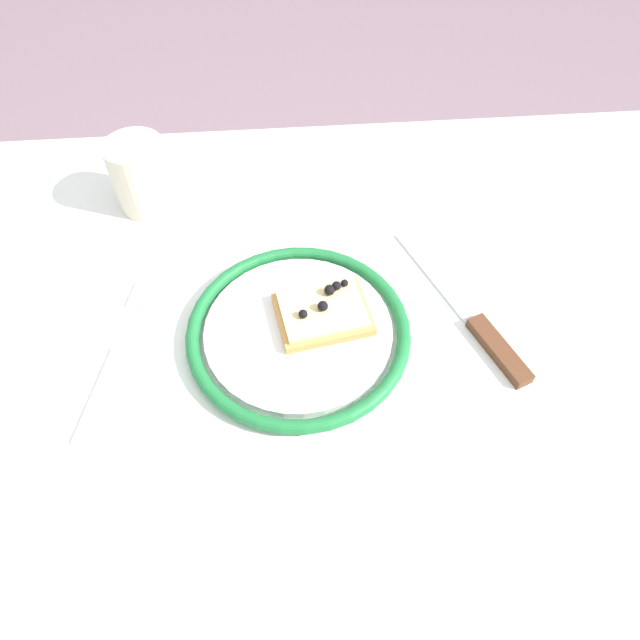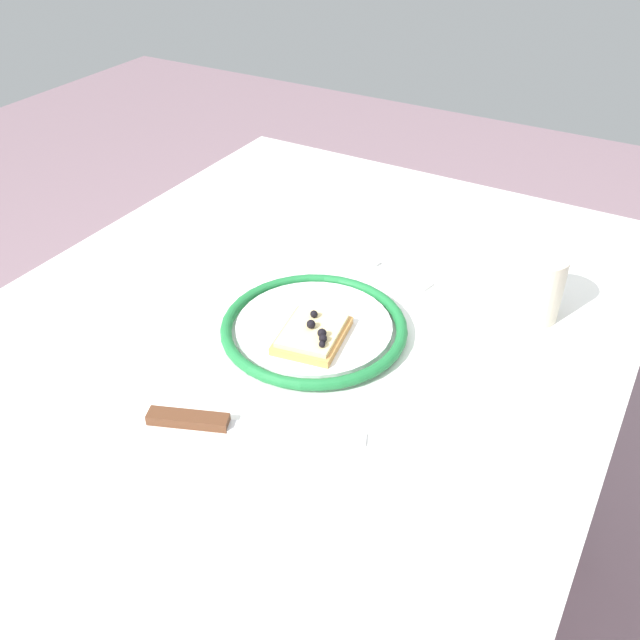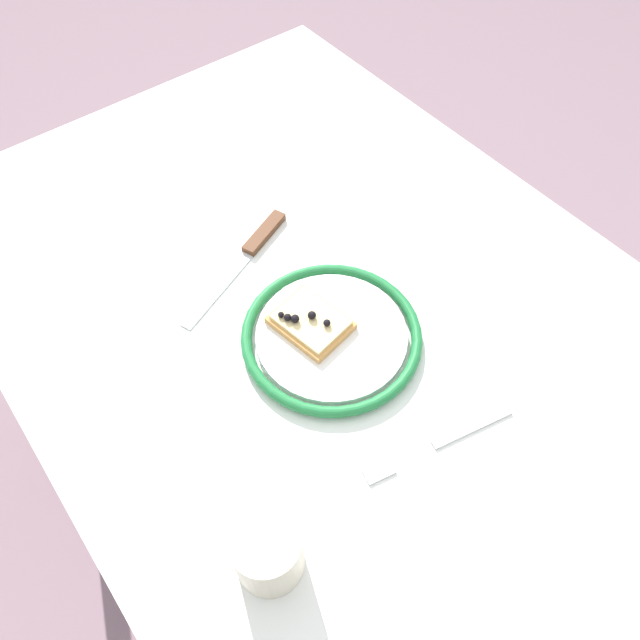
{
  "view_description": "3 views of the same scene",
  "coord_description": "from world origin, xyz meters",
  "px_view_note": "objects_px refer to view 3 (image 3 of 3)",
  "views": [
    {
      "loc": [
        -0.06,
        -0.32,
        1.26
      ],
      "look_at": [
        -0.03,
        0.04,
        0.77
      ],
      "focal_mm": 31.72,
      "sensor_mm": 36.0,
      "label": 1
    },
    {
      "loc": [
        0.56,
        0.39,
        1.29
      ],
      "look_at": [
        -0.05,
        0.04,
        0.78
      ],
      "focal_mm": 38.94,
      "sensor_mm": 36.0,
      "label": 2
    },
    {
      "loc": [
        -0.39,
        0.31,
        1.43
      ],
      "look_at": [
        -0.04,
        0.04,
        0.79
      ],
      "focal_mm": 34.13,
      "sensor_mm": 36.0,
      "label": 3
    }
  ],
  "objects_px": {
    "plate": "(331,336)",
    "dining_table": "(325,337)",
    "knife": "(252,248)",
    "pizza_slice_near": "(310,322)",
    "cup": "(268,552)",
    "fork": "(438,443)"
  },
  "relations": [
    {
      "from": "plate",
      "to": "cup",
      "type": "relative_size",
      "value": 2.66
    },
    {
      "from": "pizza_slice_near",
      "to": "fork",
      "type": "height_order",
      "value": "pizza_slice_near"
    },
    {
      "from": "pizza_slice_near",
      "to": "knife",
      "type": "relative_size",
      "value": 0.47
    },
    {
      "from": "plate",
      "to": "pizza_slice_near",
      "type": "relative_size",
      "value": 2.21
    },
    {
      "from": "pizza_slice_near",
      "to": "knife",
      "type": "xyz_separation_m",
      "value": [
        0.17,
        -0.02,
        -0.02
      ]
    },
    {
      "from": "pizza_slice_near",
      "to": "plate",
      "type": "bearing_deg",
      "value": -153.19
    },
    {
      "from": "dining_table",
      "to": "knife",
      "type": "bearing_deg",
      "value": 9.43
    },
    {
      "from": "dining_table",
      "to": "fork",
      "type": "xyz_separation_m",
      "value": [
        -0.25,
        0.02,
        0.09
      ]
    },
    {
      "from": "dining_table",
      "to": "pizza_slice_near",
      "type": "relative_size",
      "value": 10.83
    },
    {
      "from": "knife",
      "to": "cup",
      "type": "bearing_deg",
      "value": 148.09
    },
    {
      "from": "plate",
      "to": "dining_table",
      "type": "bearing_deg",
      "value": -30.44
    },
    {
      "from": "pizza_slice_near",
      "to": "knife",
      "type": "distance_m",
      "value": 0.17
    },
    {
      "from": "pizza_slice_near",
      "to": "cup",
      "type": "distance_m",
      "value": 0.3
    },
    {
      "from": "plate",
      "to": "cup",
      "type": "distance_m",
      "value": 0.29
    },
    {
      "from": "pizza_slice_near",
      "to": "knife",
      "type": "height_order",
      "value": "pizza_slice_near"
    },
    {
      "from": "dining_table",
      "to": "pizza_slice_near",
      "type": "distance_m",
      "value": 0.12
    },
    {
      "from": "dining_table",
      "to": "cup",
      "type": "bearing_deg",
      "value": 132.13
    },
    {
      "from": "dining_table",
      "to": "knife",
      "type": "relative_size",
      "value": 5.1
    },
    {
      "from": "fork",
      "to": "knife",
      "type": "bearing_deg",
      "value": 0.02
    },
    {
      "from": "knife",
      "to": "cup",
      "type": "distance_m",
      "value": 0.45
    },
    {
      "from": "dining_table",
      "to": "cup",
      "type": "distance_m",
      "value": 0.37
    },
    {
      "from": "cup",
      "to": "pizza_slice_near",
      "type": "bearing_deg",
      "value": -45.73
    }
  ]
}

